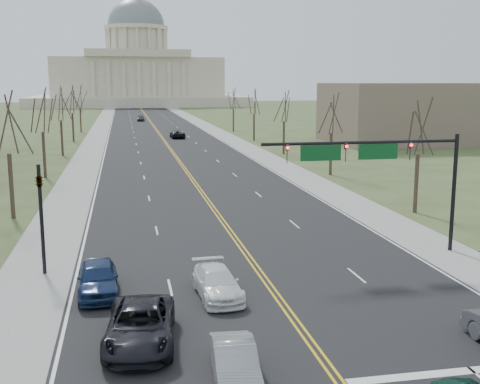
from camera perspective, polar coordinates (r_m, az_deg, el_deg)
name	(u,v)px	position (r m, az deg, el deg)	size (l,w,h in m)	color
ground	(330,370)	(22.88, 8.58, -16.37)	(600.00, 600.00, 0.00)	#3B4A25
road	(157,130)	(129.78, -7.89, 5.81)	(20.00, 380.00, 0.01)	black
cross_road	(286,309)	(28.10, 4.43, -11.03)	(120.00, 14.00, 0.01)	black
sidewalk_left	(99,131)	(129.68, -13.22, 5.63)	(4.00, 380.00, 0.03)	gray
sidewalk_right	(213,129)	(130.98, -2.62, 5.94)	(4.00, 380.00, 0.03)	gray
center_line	(157,130)	(129.78, -7.89, 5.81)	(0.42, 380.00, 0.01)	gold
edge_line_left	(110,131)	(129.62, -12.24, 5.67)	(0.15, 380.00, 0.01)	silver
edge_line_right	(202,130)	(130.68, -3.58, 5.92)	(0.15, 380.00, 0.01)	silver
stop_bar	(472,370)	(24.11, 21.12, -15.49)	(9.50, 0.50, 0.01)	silver
capitol	(138,72)	(269.21, -9.69, 11.14)	(90.00, 60.00, 50.00)	beige
signal_mast	(377,160)	(36.04, 12.85, 2.99)	(12.12, 0.44, 7.20)	black
signal_left	(41,207)	(33.63, -18.37, -1.35)	(0.32, 0.36, 6.00)	black
tree_r_0	(419,130)	(48.86, 16.62, 5.64)	(3.74, 3.74, 8.50)	#352C1F
tree_l_0	(7,127)	(48.04, -21.20, 5.76)	(3.96, 3.96, 9.00)	#352C1F
tree_r_1	(332,116)	(67.19, 8.70, 7.15)	(3.74, 3.74, 8.50)	#352C1F
tree_l_1	(42,113)	(67.79, -18.29, 7.10)	(3.96, 3.96, 9.00)	#352C1F
tree_r_2	(284,108)	(86.27, 4.21, 7.94)	(3.74, 3.74, 8.50)	#352C1F
tree_l_2	(60,106)	(87.65, -16.68, 7.83)	(3.96, 3.96, 9.00)	#352C1F
tree_r_3	(254,103)	(105.68, 1.34, 8.42)	(3.74, 3.74, 8.50)	#352C1F
tree_l_3	(72,101)	(107.56, -15.67, 8.29)	(3.96, 3.96, 9.00)	#352C1F
tree_r_4	(233,100)	(125.28, -0.63, 8.74)	(3.74, 3.74, 8.50)	#352C1F
tree_l_4	(80,98)	(127.50, -14.97, 8.60)	(3.96, 3.96, 9.00)	#352C1F
bldg_right_mass	(405,113)	(106.31, 15.41, 7.23)	(25.00, 20.00, 10.00)	#6B5F4C
car_sb_inner_lead	(235,364)	(21.50, -0.47, -15.98)	(1.47, 4.23, 1.39)	gray
car_sb_outer_lead	(140,325)	(24.58, -9.44, -12.37)	(2.63, 5.71, 1.59)	black
car_sb_inner_second	(217,283)	(29.34, -2.18, -8.61)	(1.93, 4.75, 1.38)	white
car_sb_outer_second	(98,278)	(30.38, -13.33, -7.96)	(1.94, 4.81, 1.64)	navy
car_far_nb	(177,134)	(111.37, -5.97, 5.48)	(2.40, 5.22, 1.45)	black
car_far_sb	(141,118)	(161.00, -9.39, 6.94)	(1.91, 4.76, 1.62)	#43464A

